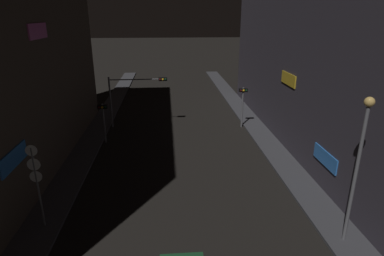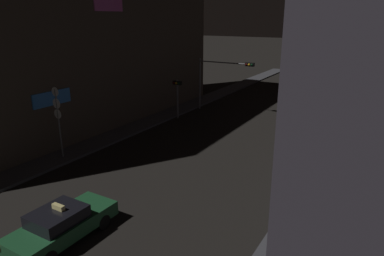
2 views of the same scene
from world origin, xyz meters
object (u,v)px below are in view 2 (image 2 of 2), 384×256
(sign_pole_left, at_px, (58,116))
(traffic_light_right_kerb, at_px, (336,97))
(taxi, at_px, (62,224))
(traffic_light_left_kerb, at_px, (177,91))
(traffic_light_overhead, at_px, (221,73))
(street_lamp_near_block, at_px, (292,141))

(sign_pole_left, bearing_deg, traffic_light_right_kerb, 47.16)
(taxi, height_order, traffic_light_right_kerb, traffic_light_right_kerb)
(taxi, height_order, sign_pole_left, sign_pole_left)
(traffic_light_left_kerb, bearing_deg, taxi, -71.64)
(taxi, distance_m, sign_pole_left, 9.13)
(taxi, xyz_separation_m, sign_pole_left, (-6.81, 5.70, 2.10))
(taxi, xyz_separation_m, traffic_light_overhead, (-3.50, 21.19, 2.85))
(taxi, distance_m, traffic_light_left_kerb, 18.25)
(traffic_light_left_kerb, bearing_deg, traffic_light_overhead, 60.62)
(taxi, bearing_deg, traffic_light_left_kerb, 108.36)
(traffic_light_left_kerb, relative_size, sign_pole_left, 0.76)
(traffic_light_left_kerb, height_order, sign_pole_left, sign_pole_left)
(traffic_light_left_kerb, height_order, street_lamp_near_block, street_lamp_near_block)
(traffic_light_overhead, distance_m, sign_pole_left, 15.85)
(traffic_light_right_kerb, bearing_deg, street_lamp_near_block, -86.06)
(taxi, height_order, street_lamp_near_block, street_lamp_near_block)
(sign_pole_left, height_order, street_lamp_near_block, street_lamp_near_block)
(traffic_light_overhead, height_order, traffic_light_left_kerb, traffic_light_overhead)
(traffic_light_overhead, bearing_deg, traffic_light_left_kerb, -119.38)
(traffic_light_left_kerb, xyz_separation_m, traffic_light_right_kerb, (12.38, 2.98, 0.31))
(traffic_light_overhead, relative_size, sign_pole_left, 1.23)
(taxi, relative_size, street_lamp_near_block, 0.64)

